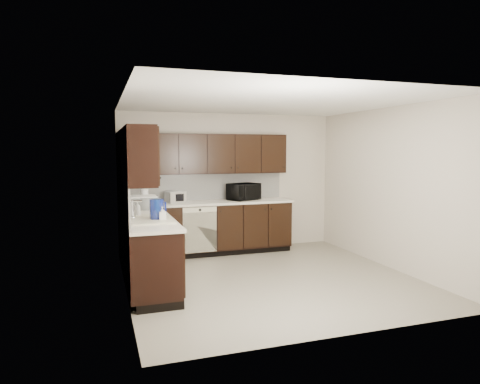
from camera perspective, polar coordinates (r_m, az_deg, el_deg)
name	(u,v)px	position (r m, az deg, el deg)	size (l,w,h in m)	color
floor	(270,278)	(6.28, 4.03, -11.42)	(4.00, 4.00, 0.00)	gray
ceiling	(271,102)	(6.04, 4.19, 11.88)	(4.00, 4.00, 0.00)	white
wall_back	(229,182)	(7.91, -1.45, 1.35)	(4.00, 0.02, 2.50)	#BEB4A2
wall_left	(124,197)	(5.59, -15.20, -0.64)	(0.02, 4.00, 2.50)	#BEB4A2
wall_right	(390,188)	(7.05, 19.31, 0.50)	(0.02, 4.00, 2.50)	#BEB4A2
wall_front	(350,211)	(4.27, 14.45, -2.49)	(4.00, 0.02, 2.50)	#BEB4A2
lower_cabinets	(185,239)	(6.93, -7.28, -6.30)	(3.00, 2.80, 0.90)	black
countertop	(185,208)	(6.84, -7.35, -2.15)	(3.03, 2.83, 0.04)	beige
backsplash	(169,191)	(6.98, -9.40, 0.12)	(3.00, 2.80, 0.48)	silver
upper_cabinets	(177,154)	(6.86, -8.37, 4.98)	(3.00, 2.80, 0.70)	black
dishwasher	(200,227)	(7.25, -5.37, -4.67)	(0.58, 0.04, 0.78)	beige
sink	(150,225)	(5.65, -11.86, -4.27)	(0.54, 0.82, 0.42)	beige
microwave	(244,192)	(7.72, 0.49, 0.05)	(0.54, 0.37, 0.30)	black
soap_bottle_a	(162,214)	(5.52, -10.32, -2.88)	(0.08, 0.08, 0.18)	gray
soap_bottle_b	(138,209)	(5.96, -13.50, -2.19)	(0.08, 0.08, 0.21)	gray
toaster_oven	(176,197)	(7.42, -8.60, -0.66)	(0.31, 0.23, 0.19)	silver
storage_bin	(139,203)	(6.71, -13.30, -1.41)	(0.50, 0.37, 0.19)	white
blue_pitcher	(157,210)	(5.59, -11.04, -2.34)	(0.18, 0.18, 0.27)	navy
teal_tumbler	(157,205)	(6.47, -11.02, -1.69)	(0.08, 0.08, 0.18)	#0D9587
paper_towel_roll	(144,198)	(6.97, -12.63, -0.77)	(0.13, 0.13, 0.28)	silver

